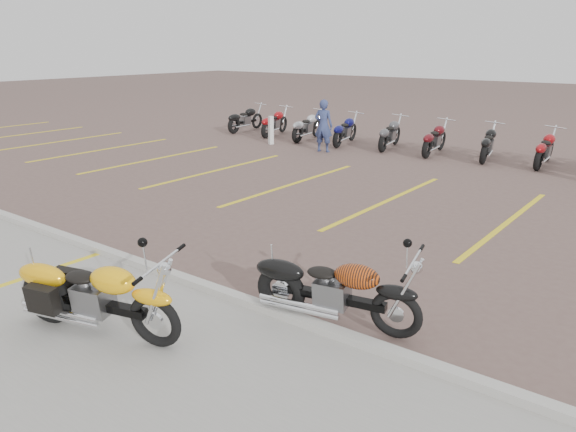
% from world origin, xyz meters
% --- Properties ---
extents(ground, '(100.00, 100.00, 0.00)m').
position_xyz_m(ground, '(0.00, 0.00, 0.00)').
color(ground, brown).
rests_on(ground, ground).
extents(concrete_apron, '(60.00, 5.00, 0.01)m').
position_xyz_m(concrete_apron, '(0.00, -4.50, 0.01)').
color(concrete_apron, '#9E9B93').
rests_on(concrete_apron, ground).
extents(curb, '(60.00, 0.18, 0.12)m').
position_xyz_m(curb, '(0.00, -2.00, 0.06)').
color(curb, '#ADAAA3').
rests_on(curb, ground).
extents(parking_stripes, '(38.00, 5.50, 0.01)m').
position_xyz_m(parking_stripes, '(0.00, 4.00, 0.00)').
color(parking_stripes, yellow).
rests_on(parking_stripes, ground).
extents(yellow_cruiser, '(2.32, 0.74, 0.97)m').
position_xyz_m(yellow_cruiser, '(0.05, -3.69, 0.48)').
color(yellow_cruiser, black).
rests_on(yellow_cruiser, ground).
extents(flame_cruiser, '(2.21, 0.56, 0.92)m').
position_xyz_m(flame_cruiser, '(2.23, -1.73, 0.45)').
color(flame_cruiser, black).
rests_on(flame_cruiser, ground).
extents(person_a, '(0.70, 0.54, 1.73)m').
position_xyz_m(person_a, '(-4.63, 8.26, 0.86)').
color(person_a, navy).
rests_on(person_a, ground).
extents(bollard, '(0.20, 0.20, 1.00)m').
position_xyz_m(bollard, '(-6.93, 8.34, 0.50)').
color(bollard, silver).
rests_on(bollard, ground).
extents(bg_bike_row, '(22.36, 2.07, 1.10)m').
position_xyz_m(bg_bike_row, '(0.98, 10.05, 0.55)').
color(bg_bike_row, black).
rests_on(bg_bike_row, ground).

